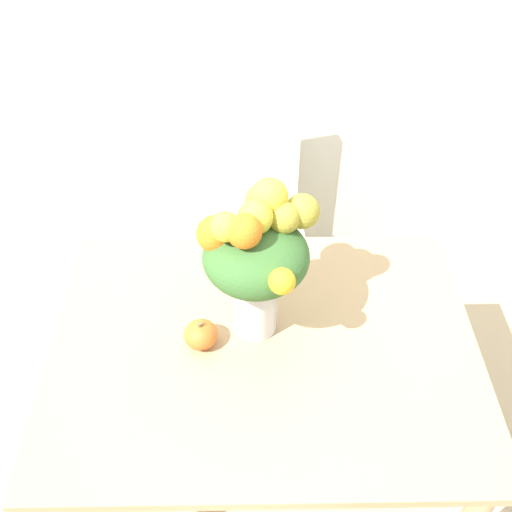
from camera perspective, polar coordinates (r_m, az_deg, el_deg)
name	(u,v)px	position (r m, az deg, el deg)	size (l,w,h in m)	color
ground_plane	(262,471)	(2.29, 0.56, -19.75)	(12.00, 12.00, 0.00)	tan
dining_table	(263,367)	(1.75, 0.71, -10.56)	(1.19, 0.89, 0.73)	tan
flower_vase	(257,255)	(1.52, 0.10, 0.10)	(0.31, 0.34, 0.46)	silver
pumpkin	(201,334)	(1.65, -5.26, -7.44)	(0.09, 0.09, 0.09)	orange
dining_chair_near_window	(252,222)	(2.40, -0.41, 3.25)	(0.45, 0.45, 0.97)	silver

